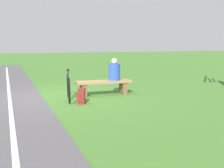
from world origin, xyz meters
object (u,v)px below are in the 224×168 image
at_px(bench, 104,85).
at_px(bicycle, 68,87).
at_px(backpack, 81,96).
at_px(person_seated, 114,71).

height_order(bench, bicycle, bicycle).
bearing_deg(bicycle, backpack, 29.37).
bearing_deg(person_seated, backpack, 38.07).
bearing_deg(bicycle, person_seated, 112.22).
relative_size(person_seated, backpack, 1.67).
distance_m(bench, backpack, 1.46).
bearing_deg(bench, bicycle, 18.69).
height_order(bicycle, backpack, bicycle).
bearing_deg(bench, person_seated, 180.00).
distance_m(bench, person_seated, 0.58).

